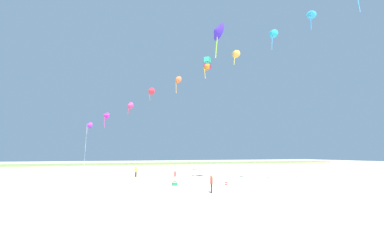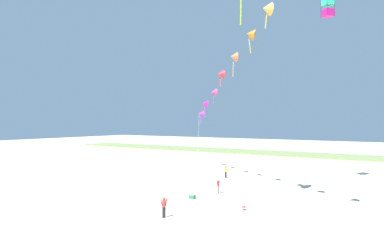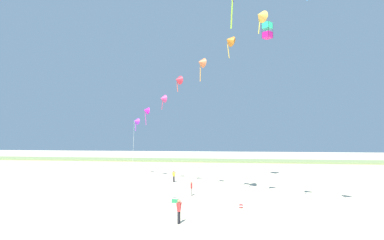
{
  "view_description": "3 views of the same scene",
  "coord_description": "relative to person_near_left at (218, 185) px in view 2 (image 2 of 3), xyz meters",
  "views": [
    {
      "loc": [
        -9.76,
        -20.57,
        3.64
      ],
      "look_at": [
        2.17,
        13.95,
        8.46
      ],
      "focal_mm": 24.0,
      "sensor_mm": 36.0,
      "label": 1
    },
    {
      "loc": [
        16.19,
        -19.01,
        7.44
      ],
      "look_at": [
        -1.6,
        8.43,
        7.59
      ],
      "focal_mm": 32.0,
      "sensor_mm": 36.0,
      "label": 2
    },
    {
      "loc": [
        4.15,
        -18.56,
        5.85
      ],
      "look_at": [
        -0.11,
        8.28,
        7.56
      ],
      "focal_mm": 28.0,
      "sensor_mm": 36.0,
      "label": 3
    }
  ],
  "objects": [
    {
      "name": "ground_plane",
      "position": [
        0.78,
        -12.17,
        -0.86
      ],
      "size": [
        240.0,
        240.0,
        0.0
      ],
      "primitive_type": "plane",
      "color": "beige"
    },
    {
      "name": "beach_ball",
      "position": [
        5.0,
        -4.7,
        -0.68
      ],
      "size": [
        0.36,
        0.36,
        0.36
      ],
      "color": "red",
      "rests_on": "ground"
    },
    {
      "name": "beach_cooler",
      "position": [
        -0.97,
        -3.45,
        -0.65
      ],
      "size": [
        0.58,
        0.41,
        0.46
      ],
      "color": "#23844C",
      "rests_on": "ground"
    },
    {
      "name": "person_near_left",
      "position": [
        0.0,
        0.0,
        0.0
      ],
      "size": [
        0.2,
        0.52,
        1.49
      ],
      "color": "gray",
      "rests_on": "ground"
    },
    {
      "name": "dune_ridge",
      "position": [
        0.78,
        36.06,
        -0.25
      ],
      "size": [
        120.0,
        9.69,
        1.23
      ],
      "color": "beige",
      "rests_on": "ground"
    },
    {
      "name": "person_mid_center",
      "position": [
        -3.91,
        9.27,
        0.03
      ],
      "size": [
        0.54,
        0.21,
        1.55
      ],
      "color": "black",
      "rests_on": "ground"
    },
    {
      "name": "kite_banner_string",
      "position": [
        2.38,
        0.58,
        14.09
      ],
      "size": [
        29.72,
        31.1,
        21.71
      ],
      "color": "#9A2FD9"
    },
    {
      "name": "large_kite_low_lead",
      "position": [
        8.8,
        9.93,
        19.6
      ],
      "size": [
        1.5,
        1.5,
        2.11
      ],
      "color": "#CD177C"
    },
    {
      "name": "person_near_right",
      "position": [
        0.75,
        -10.16,
        0.1
      ],
      "size": [
        0.34,
        0.55,
        1.67
      ],
      "color": "black",
      "rests_on": "ground"
    }
  ]
}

